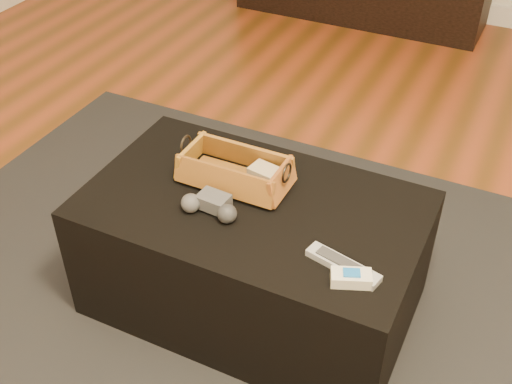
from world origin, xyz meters
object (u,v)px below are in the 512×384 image
at_px(tv_remote, 228,177).
at_px(cream_gadget, 351,278).
at_px(wicker_basket, 235,172).
at_px(game_controller, 211,206).
at_px(silver_remote, 343,265).
at_px(ottoman, 253,255).

height_order(tv_remote, cream_gadget, cream_gadget).
bearing_deg(wicker_basket, cream_gadget, -28.46).
relative_size(game_controller, cream_gadget, 1.52).
distance_m(wicker_basket, game_controller, 0.16).
xyz_separation_m(silver_remote, cream_gadget, (0.04, -0.04, 0.01)).
relative_size(wicker_basket, silver_remote, 1.61).
relative_size(ottoman, game_controller, 5.74).
distance_m(tv_remote, game_controller, 0.15).
height_order(tv_remote, silver_remote, tv_remote).
xyz_separation_m(ottoman, tv_remote, (-0.11, 0.05, 0.23)).
bearing_deg(ottoman, game_controller, -131.86).
xyz_separation_m(tv_remote, silver_remote, (0.44, -0.19, -0.01)).
bearing_deg(game_controller, ottoman, 48.14).
xyz_separation_m(tv_remote, game_controller, (0.02, -0.15, 0.01)).
relative_size(ottoman, tv_remote, 5.58).
distance_m(ottoman, game_controller, 0.27).
bearing_deg(ottoman, wicker_basket, 144.44).
bearing_deg(tv_remote, cream_gadget, -32.37).
xyz_separation_m(wicker_basket, silver_remote, (0.42, -0.21, -0.03)).
relative_size(tv_remote, wicker_basket, 0.52).
bearing_deg(wicker_basket, silver_remote, -26.17).
relative_size(wicker_basket, game_controller, 1.98).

